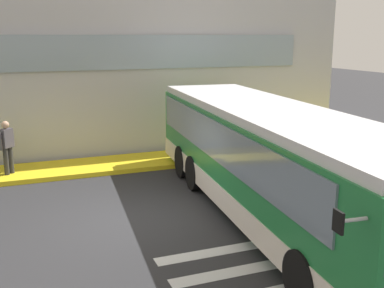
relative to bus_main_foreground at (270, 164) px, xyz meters
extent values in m
cube|color=#2B2B2D|center=(-3.12, 1.05, -1.35)|extent=(80.00, 90.00, 0.02)
cube|color=silver|center=(-1.12, -3.15, -1.33)|extent=(4.40, 0.36, 0.01)
cube|color=silver|center=(-1.12, -2.25, -1.33)|extent=(4.40, 0.36, 0.01)
cube|color=silver|center=(-1.12, -1.35, -1.33)|extent=(4.40, 0.36, 0.01)
cube|color=#B7B7BC|center=(-3.12, 13.05, 2.48)|extent=(20.32, 12.00, 7.63)
cube|color=#8C9EAD|center=(-2.12, 7.01, 2.46)|extent=(14.32, 0.10, 1.20)
cube|color=yellow|center=(-3.12, 5.85, -1.26)|extent=(24.32, 2.00, 0.15)
cube|color=#1E7238|center=(0.00, 0.02, 0.09)|extent=(3.52, 11.49, 2.15)
cube|color=silver|center=(0.00, 0.02, -0.71)|extent=(3.57, 11.53, 0.55)
cube|color=silver|center=(0.00, 0.02, 1.26)|extent=(3.41, 11.28, 0.20)
cube|color=slate|center=(1.32, 0.21, 0.59)|extent=(0.92, 10.07, 0.95)
cube|color=slate|center=(-1.26, 0.43, 0.59)|extent=(0.92, 10.07, 0.95)
cylinder|color=#B7B7BF|center=(-1.96, -5.23, 0.84)|extent=(0.40, 0.08, 0.05)
cube|color=black|center=(-2.16, -5.21, 0.84)|extent=(0.06, 0.20, 0.28)
cylinder|color=black|center=(-1.50, -3.71, -0.84)|extent=(0.39, 1.02, 1.00)
cylinder|color=black|center=(1.39, 2.36, -0.84)|extent=(0.39, 1.02, 1.00)
cylinder|color=black|center=(-0.96, 2.57, -0.84)|extent=(0.39, 1.02, 1.00)
cylinder|color=black|center=(1.50, 3.66, -0.84)|extent=(0.39, 1.02, 1.00)
cylinder|color=black|center=(-0.84, 3.86, -0.84)|extent=(0.39, 1.02, 1.00)
cylinder|color=#2D2D33|center=(-5.89, 5.74, -0.76)|extent=(0.15, 0.15, 0.85)
cylinder|color=#2D2D33|center=(-6.03, 5.60, -0.76)|extent=(0.15, 0.15, 0.85)
cube|color=#4C4751|center=(-5.96, 5.67, -0.05)|extent=(0.42, 0.43, 0.58)
sphere|color=tan|center=(-5.96, 5.67, 0.37)|extent=(0.23, 0.23, 0.23)
cylinder|color=#4C4751|center=(-5.79, 5.85, -0.10)|extent=(0.09, 0.09, 0.55)
cylinder|color=#4C4751|center=(-6.13, 5.49, -0.10)|extent=(0.09, 0.09, 0.55)
cylinder|color=yellow|center=(0.35, 4.65, -0.89)|extent=(0.18, 0.18, 0.90)
camera|label=1|loc=(-5.69, -9.48, 3.01)|focal=43.76mm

